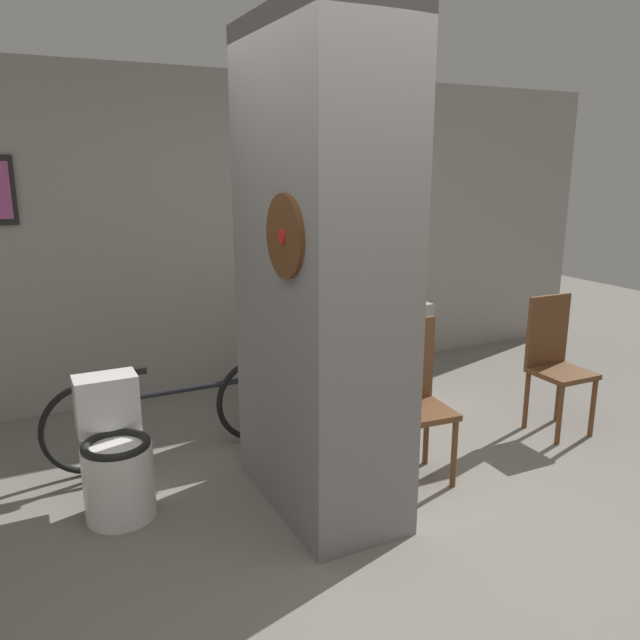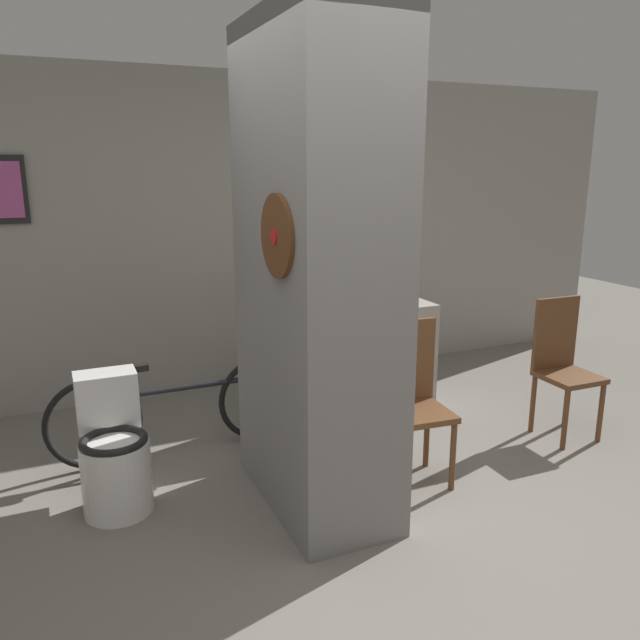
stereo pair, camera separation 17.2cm
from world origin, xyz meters
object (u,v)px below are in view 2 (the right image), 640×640
Objects in this scene: chair_by_doorway at (562,363)px; bottle_tall at (323,294)px; bicycle at (182,408)px; toilet at (114,454)px; chair_near_pillar at (412,396)px.

bottle_tall is (-1.42, 0.95, 0.43)m from chair_by_doorway.
bicycle is 5.87× the size of bottle_tall.
toilet is 1.75m from chair_near_pillar.
chair_near_pillar is (1.69, -0.38, 0.21)m from toilet.
bottle_tall is (1.59, 0.70, 0.64)m from toilet.
toilet is 0.75× the size of chair_by_doorway.
bottle_tall reaches higher than chair_by_doorway.
toilet reaches higher than bicycle.
bottle_tall is (-0.11, 1.08, 0.43)m from chair_near_pillar.
bicycle is 1.29m from bottle_tall.
chair_by_doorway is (1.31, 0.12, 0.00)m from chair_near_pillar.
chair_near_pillar reaches higher than bicycle.
bottle_tall reaches higher than bicycle.
toilet is 0.71m from bicycle.
chair_near_pillar and chair_by_doorway have the same top height.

